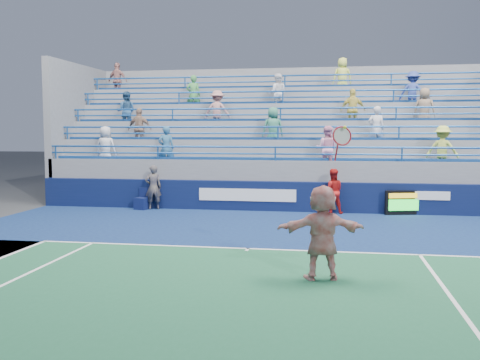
% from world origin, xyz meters
% --- Properties ---
extents(ground, '(120.00, 120.00, 0.00)m').
position_xyz_m(ground, '(0.00, 0.00, 0.00)').
color(ground, '#333538').
extents(sponsor_wall, '(18.00, 0.32, 1.10)m').
position_xyz_m(sponsor_wall, '(0.00, 6.50, 0.55)').
color(sponsor_wall, '#0A153C').
rests_on(sponsor_wall, ground).
extents(bleacher_stand, '(18.00, 5.61, 6.13)m').
position_xyz_m(bleacher_stand, '(-0.00, 10.27, 1.55)').
color(bleacher_stand, slate).
rests_on(bleacher_stand, ground).
extents(serve_speed_board, '(1.25, 0.45, 0.87)m').
position_xyz_m(serve_speed_board, '(4.52, 6.29, 0.44)').
color(serve_speed_board, black).
rests_on(serve_speed_board, ground).
extents(judge_chair, '(0.54, 0.55, 0.80)m').
position_xyz_m(judge_chair, '(-4.94, 6.08, 0.26)').
color(judge_chair, '#0D1642').
rests_on(judge_chair, ground).
extents(tennis_player, '(1.83, 0.91, 3.03)m').
position_xyz_m(tennis_player, '(1.84, -2.44, 0.95)').
color(tennis_player, silver).
rests_on(tennis_player, ground).
extents(line_judge, '(0.72, 0.62, 1.67)m').
position_xyz_m(line_judge, '(-4.52, 6.17, 0.84)').
color(line_judge, '#121634').
rests_on(line_judge, ground).
extents(ball_girl, '(0.85, 0.70, 1.61)m').
position_xyz_m(ball_girl, '(2.09, 6.22, 0.80)').
color(ball_girl, '#B41714').
rests_on(ball_girl, ground).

